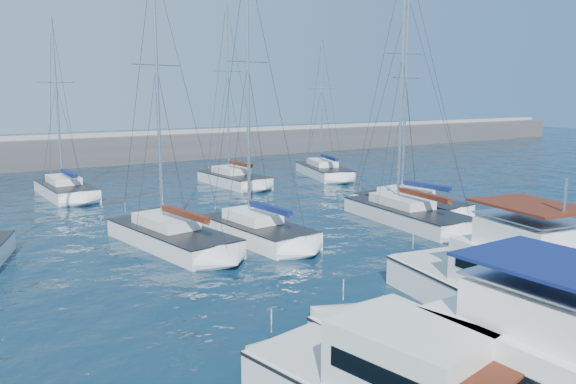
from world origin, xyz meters
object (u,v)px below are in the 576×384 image
sailboat_mid_d (406,214)px  sailboat_mid_c (257,230)px  motor_yacht_stbd_inner (505,289)px  sailboat_back_c (324,171)px  sailboat_back_b (233,179)px  sailboat_mid_b (171,236)px  sailboat_mid_e (410,205)px  motor_yacht_port_inner (511,382)px  sailboat_back_a (66,190)px

sailboat_mid_d → sailboat_mid_c: bearing=178.8°
motor_yacht_stbd_inner → sailboat_back_c: size_ratio=0.70×
motor_yacht_stbd_inner → sailboat_back_c: bearing=73.1°
sailboat_back_b → sailboat_back_c: sailboat_back_b is taller
sailboat_mid_b → sailboat_back_b: size_ratio=0.95×
sailboat_mid_e → motor_yacht_stbd_inner: bearing=-131.3°
motor_yacht_stbd_inner → sailboat_mid_e: 18.18m
motor_yacht_stbd_inner → sailboat_back_b: (5.79, 31.54, -0.60)m
motor_yacht_port_inner → sailboat_mid_b: (-0.76, 19.67, -0.62)m
sailboat_back_a → sailboat_back_b: (13.45, -2.13, 0.02)m
sailboat_mid_c → sailboat_back_c: sailboat_mid_c is taller
motor_yacht_port_inner → sailboat_mid_c: bearing=78.1°
sailboat_mid_e → sailboat_back_c: 17.48m
sailboat_back_c → motor_yacht_stbd_inner: bearing=-99.1°
sailboat_mid_d → sailboat_back_b: bearing=103.3°
motor_yacht_port_inner → sailboat_mid_e: (15.82, 19.03, -0.61)m
motor_yacht_stbd_inner → sailboat_mid_e: sailboat_mid_e is taller
sailboat_mid_d → sailboat_mid_e: sailboat_mid_d is taller
sailboat_mid_b → sailboat_back_b: bearing=44.6°
sailboat_back_a → sailboat_back_c: (23.25, -2.09, -0.01)m
motor_yacht_port_inner → sailboat_back_a: 37.89m
motor_yacht_stbd_inner → sailboat_mid_c: 14.30m
motor_yacht_port_inner → sailboat_back_b: sailboat_back_b is taller
sailboat_mid_b → sailboat_mid_d: (14.23, -2.66, 0.01)m
motor_yacht_stbd_inner → sailboat_mid_e: size_ratio=0.66×
sailboat_mid_b → sailboat_back_c: sailboat_mid_b is taller
sailboat_mid_c → sailboat_mid_d: (9.87, -1.30, -0.01)m
sailboat_mid_c → sailboat_back_b: sailboat_back_b is taller
sailboat_mid_c → sailboat_back_c: bearing=40.5°
sailboat_back_c → sailboat_mid_e: bearing=-90.0°
sailboat_mid_d → sailboat_back_a: (-15.72, 20.81, -0.01)m
sailboat_mid_c → sailboat_mid_e: sailboat_mid_c is taller
sailboat_mid_d → sailboat_mid_e: size_ratio=1.16×
sailboat_mid_e → sailboat_back_a: size_ratio=1.02×
sailboat_mid_b → sailboat_mid_d: 14.48m
motor_yacht_stbd_inner → sailboat_mid_b: (-6.17, 15.53, -0.62)m
sailboat_back_a → sailboat_back_b: size_ratio=0.89×
motor_yacht_stbd_inner → sailboat_back_a: sailboat_back_a is taller
motor_yacht_port_inner → sailboat_back_a: size_ratio=0.76×
sailboat_mid_d → sailboat_back_c: 20.18m
motor_yacht_port_inner → sailboat_mid_e: 24.76m
motor_yacht_stbd_inner → sailboat_back_c: (15.58, 31.59, -0.63)m
sailboat_mid_c → sailboat_mid_d: 9.96m
motor_yacht_port_inner → sailboat_mid_e: bearing=49.5°
sailboat_mid_b → sailboat_mid_c: size_ratio=0.98×
motor_yacht_port_inner → motor_yacht_stbd_inner: same height
sailboat_mid_e → sailboat_back_c: (5.18, 16.70, -0.02)m
motor_yacht_port_inner → sailboat_mid_e: sailboat_mid_e is taller
motor_yacht_stbd_inner → motor_yacht_port_inner: bearing=-133.2°
sailboat_mid_b → motor_yacht_port_inner: bearing=-96.4°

